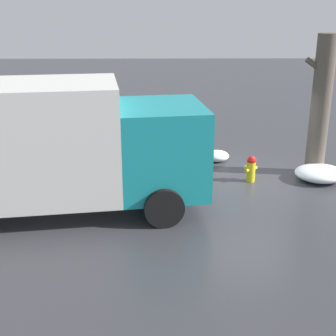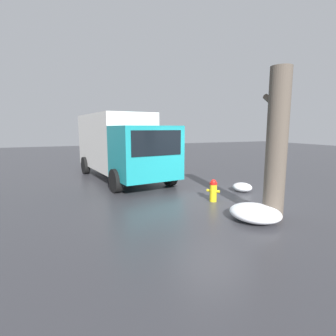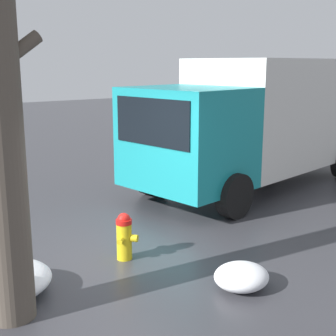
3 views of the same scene
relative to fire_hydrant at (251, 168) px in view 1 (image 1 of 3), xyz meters
name	(u,v)px [view 1 (image 1 of 3)]	position (x,y,z in m)	size (l,w,h in m)	color
ground_plane	(250,181)	(0.00, 0.00, -0.38)	(60.00, 60.00, 0.00)	#38383D
fire_hydrant	(251,168)	(0.00, 0.00, 0.00)	(0.39, 0.38, 0.74)	yellow
tree_trunk	(320,106)	(-1.96, -0.65, 1.61)	(0.83, 0.54, 3.95)	brown
delivery_truck	(43,145)	(5.18, 1.95, 1.29)	(7.35, 3.42, 3.08)	teal
snow_pile_by_hydrant	(217,156)	(0.75, -1.77, -0.21)	(0.77, 0.70, 0.34)	white
snow_pile_curbside	(320,173)	(-1.96, -0.05, -0.18)	(1.41, 1.26, 0.41)	white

